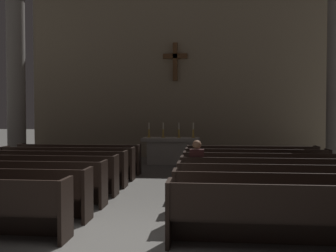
{
  "coord_description": "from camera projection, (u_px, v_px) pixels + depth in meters",
  "views": [
    {
      "loc": [
        1.29,
        -5.35,
        1.9
      ],
      "look_at": [
        0.0,
        7.63,
        1.49
      ],
      "focal_mm": 39.85,
      "sensor_mm": 36.0,
      "label": 1
    }
  ],
  "objects": [
    {
      "name": "candlestick_outer_right",
      "position": [
        193.0,
        133.0,
        14.12
      ],
      "size": [
        0.16,
        0.16,
        0.57
      ],
      "color": "#B79338",
      "rests_on": "altar"
    },
    {
      "name": "candlestick_inner_left",
      "position": [
        163.0,
        133.0,
        14.24
      ],
      "size": [
        0.16,
        0.16,
        0.57
      ],
      "color": "#B79338",
      "rests_on": "altar"
    },
    {
      "name": "pew_right_row_2",
      "position": [
        290.0,
        199.0,
        6.21
      ],
      "size": [
        3.93,
        0.5,
        0.95
      ],
      "color": "black",
      "rests_on": "ground"
    },
    {
      "name": "pew_right_row_4",
      "position": [
        269.0,
        178.0,
        8.27
      ],
      "size": [
        3.93,
        0.5,
        0.95
      ],
      "color": "black",
      "rests_on": "ground"
    },
    {
      "name": "pew_right_row_1",
      "position": [
        307.0,
        216.0,
        5.18
      ],
      "size": [
        3.93,
        0.5,
        0.95
      ],
      "color": "black",
      "rests_on": "ground"
    },
    {
      "name": "lone_worshipper",
      "position": [
        197.0,
        167.0,
        8.46
      ],
      "size": [
        0.32,
        0.43,
        1.32
      ],
      "color": "#26262B",
      "rests_on": "ground"
    },
    {
      "name": "pew_left_row_6",
      "position": [
        67.0,
        163.0,
        10.87
      ],
      "size": [
        3.93,
        0.5,
        0.95
      ],
      "color": "black",
      "rests_on": "ground"
    },
    {
      "name": "candlestick_inner_right",
      "position": [
        179.0,
        133.0,
        14.18
      ],
      "size": [
        0.16,
        0.16,
        0.57
      ],
      "color": "#B79338",
      "rests_on": "altar"
    },
    {
      "name": "pew_right_row_7",
      "position": [
        251.0,
        161.0,
        11.36
      ],
      "size": [
        3.93,
        0.5,
        0.95
      ],
      "color": "black",
      "rests_on": "ground"
    },
    {
      "name": "column_left_second",
      "position": [
        16.0,
        77.0,
        14.18
      ],
      "size": [
        1.02,
        1.02,
        6.83
      ],
      "color": "gray",
      "rests_on": "ground"
    },
    {
      "name": "pew_right_row_5",
      "position": [
        262.0,
        171.0,
        9.3
      ],
      "size": [
        3.93,
        0.5,
        0.95
      ],
      "color": "black",
      "rests_on": "ground"
    },
    {
      "name": "candlestick_outer_left",
      "position": [
        149.0,
        133.0,
        14.29
      ],
      "size": [
        0.16,
        0.16,
        0.57
      ],
      "color": "#B79338",
      "rests_on": "altar"
    },
    {
      "name": "pew_left_row_7",
      "position": [
        79.0,
        159.0,
        11.9
      ],
      "size": [
        3.93,
        0.5,
        0.95
      ],
      "color": "black",
      "rests_on": "ground"
    },
    {
      "name": "pew_right_row_3",
      "position": [
        278.0,
        187.0,
        7.24
      ],
      "size": [
        3.93,
        0.5,
        0.95
      ],
      "color": "black",
      "rests_on": "ground"
    },
    {
      "name": "pew_left_row_5",
      "position": [
        53.0,
        168.0,
        9.84
      ],
      "size": [
        3.93,
        0.5,
        0.95
      ],
      "color": "black",
      "rests_on": "ground"
    },
    {
      "name": "altar",
      "position": [
        171.0,
        150.0,
        14.23
      ],
      "size": [
        2.2,
        0.9,
        1.01
      ],
      "color": "#A8A399",
      "rests_on": "ground"
    },
    {
      "name": "pew_left_row_3",
      "position": [
        13.0,
        182.0,
        7.78
      ],
      "size": [
        3.93,
        0.5,
        0.95
      ],
      "color": "black",
      "rests_on": "ground"
    },
    {
      "name": "apse_with_cross",
      "position": [
        176.0,
        71.0,
        16.32
      ],
      "size": [
        12.85,
        0.45,
        7.57
      ],
      "color": "gray",
      "rests_on": "ground"
    },
    {
      "name": "pew_right_row_6",
      "position": [
        256.0,
        165.0,
        10.33
      ],
      "size": [
        3.93,
        0.5,
        0.95
      ],
      "color": "black",
      "rests_on": "ground"
    },
    {
      "name": "pew_left_row_4",
      "position": [
        35.0,
        174.0,
        8.81
      ],
      "size": [
        3.93,
        0.5,
        0.95
      ],
      "color": "black",
      "rests_on": "ground"
    },
    {
      "name": "ground_plane",
      "position": [
        117.0,
        243.0,
        5.51
      ],
      "size": [
        80.0,
        80.0,
        0.0
      ],
      "primitive_type": "plane",
      "color": "#66635E"
    }
  ]
}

